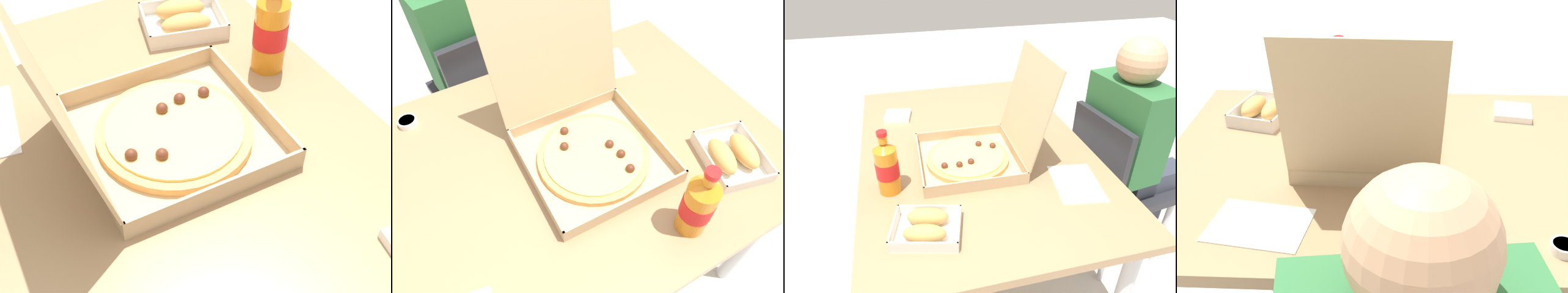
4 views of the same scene
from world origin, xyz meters
TOP-DOWN VIEW (x-y plane):
  - dining_table at (0.00, 0.00)m, footprint 1.27×0.88m
  - pizza_box_open at (0.10, -0.01)m, footprint 0.36×0.45m
  - bread_side_box at (0.42, -0.24)m, footprint 0.19×0.22m
  - cola_bottle at (0.20, -0.33)m, footprint 0.07×0.07m
  - paper_menu at (0.32, 0.28)m, footprint 0.23×0.18m
  - napkin_pile at (-0.33, -0.28)m, footprint 0.13×0.13m
  - dipping_sauce_cup at (-0.31, 0.34)m, footprint 0.06×0.06m

SIDE VIEW (x-z plane):
  - dining_table at x=0.00m, z-range 0.30..1.06m
  - paper_menu at x=0.32m, z-range 0.76..0.76m
  - napkin_pile at x=-0.33m, z-range 0.76..0.78m
  - dipping_sauce_cup at x=-0.31m, z-range 0.76..0.78m
  - bread_side_box at x=0.42m, z-range 0.76..0.81m
  - pizza_box_open at x=0.10m, z-range 0.62..1.01m
  - cola_bottle at x=0.20m, z-range 0.74..0.97m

